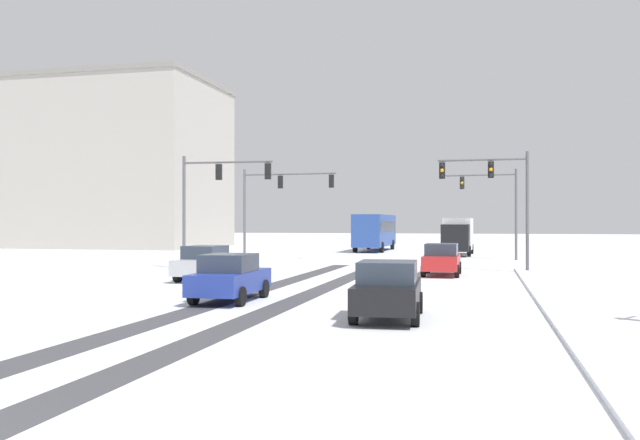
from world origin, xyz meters
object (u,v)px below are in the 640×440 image
object	(u,v)px
traffic_signal_far_right	(495,199)
traffic_signal_near_left	(214,189)
car_red_lead	(442,259)
car_black_fourth	(388,290)
traffic_signal_far_left	(276,194)
car_blue_third	(230,277)
bus_oncoming	(375,230)
car_silver_second	(206,263)
office_building_far_left_block	(116,165)
box_truck_delivery	(458,235)
traffic_signal_near_right	(496,187)

from	to	relation	value
traffic_signal_far_right	traffic_signal_near_left	size ratio (longest dim) A/B	1.00
car_red_lead	car_black_fourth	bearing A→B (deg)	-92.11
car_red_lead	car_black_fourth	world-z (taller)	same
traffic_signal_far_left	car_red_lead	bearing A→B (deg)	-42.01
traffic_signal_far_left	traffic_signal_near_left	size ratio (longest dim) A/B	1.06
traffic_signal_far_left	car_blue_third	distance (m)	24.84
traffic_signal_far_right	car_red_lead	world-z (taller)	traffic_signal_far_right
car_black_fourth	bus_oncoming	xyz separation A→B (m)	(-7.20, 43.26, 1.18)
car_red_lead	traffic_signal_far_left	bearing A→B (deg)	137.99
traffic_signal_far_right	car_silver_second	distance (m)	24.83
traffic_signal_far_left	bus_oncoming	xyz separation A→B (m)	(4.49, 16.63, -2.69)
traffic_signal_far_right	office_building_far_left_block	distance (m)	43.16
box_truck_delivery	office_building_far_left_block	xyz separation A→B (m)	(-37.04, 9.65, 7.32)
traffic_signal_far_left	office_building_far_left_block	distance (m)	32.07
traffic_signal_near_left	car_black_fourth	bearing A→B (deg)	-53.79
traffic_signal_far_left	car_blue_third	size ratio (longest dim) A/B	1.66
car_red_lead	car_silver_second	size ratio (longest dim) A/B	0.99
car_blue_third	car_black_fourth	size ratio (longest dim) A/B	0.99
traffic_signal_near_right	office_building_far_left_block	size ratio (longest dim) A/B	0.30
traffic_signal_far_right	traffic_signal_near_left	bearing A→B (deg)	-138.41
traffic_signal_near_right	bus_oncoming	distance (m)	26.87
traffic_signal_near_left	office_building_far_left_block	size ratio (longest dim) A/B	0.30
traffic_signal_near_right	office_building_far_left_block	world-z (taller)	office_building_far_left_block
traffic_signal_near_left	traffic_signal_near_right	bearing A→B (deg)	6.94
car_silver_second	office_building_far_left_block	size ratio (longest dim) A/B	0.19
traffic_signal_far_left	car_red_lead	distance (m)	16.95
car_silver_second	office_building_far_left_block	world-z (taller)	office_building_far_left_block
traffic_signal_far_left	traffic_signal_near_left	world-z (taller)	same
car_blue_third	car_black_fourth	distance (m)	6.45
car_blue_third	bus_oncoming	xyz separation A→B (m)	(-1.38, 40.45, 1.18)
traffic_signal_near_left	car_black_fourth	distance (m)	21.11
car_silver_second	car_blue_third	xyz separation A→B (m)	(4.03, -7.25, 0.00)
bus_oncoming	traffic_signal_near_left	bearing A→B (deg)	-100.84
car_red_lead	box_truck_delivery	xyz separation A→B (m)	(0.06, 21.38, 0.82)
bus_oncoming	office_building_far_left_block	xyz separation A→B (m)	(-29.21, 3.35, 6.96)
car_silver_second	car_red_lead	bearing A→B (deg)	27.95
car_black_fourth	bus_oncoming	distance (m)	43.87
traffic_signal_far_left	bus_oncoming	distance (m)	17.43
car_red_lead	bus_oncoming	xyz separation A→B (m)	(-7.77, 27.67, 1.18)
traffic_signal_far_right	car_silver_second	world-z (taller)	traffic_signal_far_right
box_truck_delivery	traffic_signal_near_right	bearing A→B (deg)	-81.72
traffic_signal_far_right	car_black_fourth	xyz separation A→B (m)	(-3.46, -30.72, -3.57)
traffic_signal_near_right	car_red_lead	bearing A→B (deg)	-131.59
car_silver_second	bus_oncoming	distance (m)	33.32
traffic_signal_far_left	box_truck_delivery	bearing A→B (deg)	39.99
traffic_signal_far_right	traffic_signal_near_left	world-z (taller)	same
car_red_lead	bus_oncoming	distance (m)	28.77
traffic_signal_far_right	car_blue_third	world-z (taller)	traffic_signal_far_right
traffic_signal_near_right	car_blue_third	xyz separation A→B (m)	(-9.11, -15.85, -3.77)
traffic_signal_far_right	traffic_signal_near_right	world-z (taller)	same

